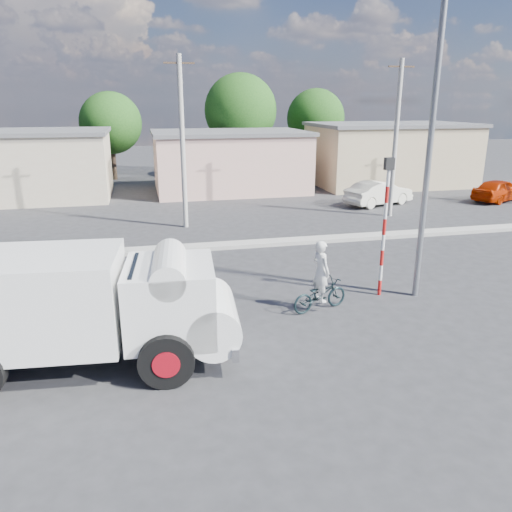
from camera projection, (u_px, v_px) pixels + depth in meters
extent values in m
plane|color=#2B2A2D|center=(298.00, 324.00, 13.96)|extent=(120.00, 120.00, 0.00)
cube|color=#99968E|center=(242.00, 244.00, 21.38)|extent=(40.00, 0.80, 0.16)
cylinder|color=black|center=(11.00, 325.00, 12.43)|extent=(1.25, 0.46, 1.22)
cylinder|color=#B60D1B|center=(11.00, 325.00, 12.43)|extent=(0.63, 0.45, 0.60)
cylinder|color=black|center=(166.00, 361.00, 10.74)|extent=(1.25, 0.46, 1.22)
cylinder|color=#B60D1B|center=(166.00, 361.00, 10.74)|extent=(0.63, 0.45, 0.60)
cylinder|color=black|center=(169.00, 317.00, 12.94)|extent=(1.25, 0.46, 1.22)
cylinder|color=#B60D1B|center=(169.00, 317.00, 12.94)|extent=(0.63, 0.45, 0.60)
cube|color=black|center=(80.00, 339.00, 11.55)|extent=(5.22, 1.89, 0.20)
cube|color=white|center=(29.00, 300.00, 11.11)|extent=(4.20, 2.79, 2.06)
cube|color=white|center=(171.00, 299.00, 11.57)|extent=(2.19, 2.45, 1.72)
cylinder|color=white|center=(212.00, 317.00, 11.85)|extent=(1.42, 2.38, 1.22)
cylinder|color=white|center=(169.00, 268.00, 11.34)|extent=(0.98, 2.34, 0.78)
cube|color=silver|center=(231.00, 333.00, 12.04)|extent=(0.37, 2.39, 0.31)
cube|color=black|center=(135.00, 281.00, 11.32)|extent=(0.26, 1.89, 0.78)
imported|color=black|center=(320.00, 295.00, 14.74)|extent=(1.95, 1.13, 0.97)
imported|color=silver|center=(320.00, 281.00, 14.61)|extent=(0.61, 0.77, 1.84)
imported|color=silver|center=(379.00, 193.00, 29.70)|extent=(4.63, 2.92, 1.44)
imported|color=#AC2600|center=(499.00, 190.00, 30.84)|extent=(4.38, 3.06, 1.39)
cylinder|color=red|center=(380.00, 287.00, 15.97)|extent=(0.11, 0.11, 0.50)
cylinder|color=white|center=(381.00, 273.00, 15.82)|extent=(0.11, 0.11, 0.50)
cylinder|color=red|center=(382.00, 258.00, 15.68)|extent=(0.11, 0.11, 0.50)
cylinder|color=white|center=(383.00, 242.00, 15.53)|extent=(0.11, 0.11, 0.50)
cylinder|color=red|center=(384.00, 227.00, 15.38)|extent=(0.11, 0.11, 0.50)
cylinder|color=white|center=(386.00, 211.00, 15.23)|extent=(0.11, 0.11, 0.50)
cylinder|color=red|center=(387.00, 195.00, 15.08)|extent=(0.11, 0.11, 0.50)
cylinder|color=white|center=(388.00, 178.00, 14.93)|extent=(0.11, 0.11, 0.50)
cube|color=black|center=(389.00, 164.00, 14.80)|extent=(0.28, 0.18, 0.36)
cylinder|color=slate|center=(429.00, 153.00, 14.67)|extent=(0.18, 0.18, 9.00)
cube|color=#BEAD90|center=(10.00, 167.00, 31.25)|extent=(12.00, 7.00, 4.00)
cube|color=#59595B|center=(5.00, 132.00, 30.62)|extent=(12.30, 7.30, 0.24)
cube|color=#DAA796|center=(229.00, 163.00, 34.29)|extent=(10.00, 7.00, 3.80)
cube|color=#59595B|center=(229.00, 133.00, 33.69)|extent=(10.30, 7.30, 0.24)
cube|color=tan|center=(389.00, 156.00, 36.82)|extent=(11.00, 7.00, 4.20)
cube|color=#59595B|center=(392.00, 125.00, 36.16)|extent=(11.30, 7.30, 0.24)
cylinder|color=#38281E|center=(114.00, 157.00, 39.13)|extent=(0.36, 0.36, 3.47)
sphere|color=#295C1B|center=(111.00, 123.00, 38.36)|extent=(4.71, 4.71, 4.71)
cylinder|color=#38281E|center=(241.00, 151.00, 40.24)|extent=(0.36, 0.36, 4.20)
sphere|color=#295C1B|center=(240.00, 110.00, 39.31)|extent=(5.70, 5.70, 5.70)
cylinder|color=#38281E|center=(315.00, 150.00, 43.70)|extent=(0.36, 0.36, 3.64)
sphere|color=#295C1B|center=(316.00, 118.00, 42.88)|extent=(4.94, 4.94, 4.94)
cylinder|color=#99968E|center=(183.00, 144.00, 23.51)|extent=(0.24, 0.24, 8.00)
cube|color=#38281E|center=(179.00, 63.00, 22.43)|extent=(1.40, 0.08, 0.08)
cylinder|color=#99968E|center=(395.00, 140.00, 25.87)|extent=(0.24, 0.24, 8.00)
cube|color=#38281E|center=(401.00, 67.00, 24.80)|extent=(1.40, 0.08, 0.08)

